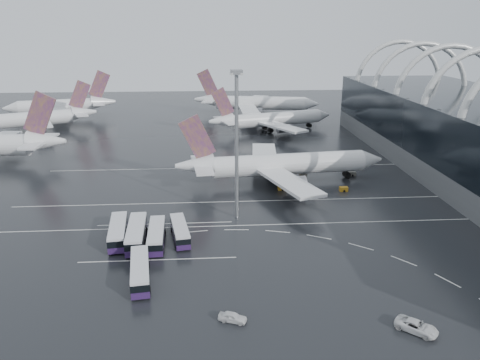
{
  "coord_description": "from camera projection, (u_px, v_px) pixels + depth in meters",
  "views": [
    {
      "loc": [
        -14.53,
        -91.23,
        39.58
      ],
      "look_at": [
        -7.73,
        7.0,
        7.0
      ],
      "focal_mm": 35.0,
      "sensor_mm": 36.0,
      "label": 1
    }
  ],
  "objects": [
    {
      "name": "gse_cart_belly_b",
      "position": [
        352.0,
        174.0,
        129.48
      ],
      "size": [
        2.05,
        1.21,
        1.12
      ],
      "primitive_type": "cube",
      "color": "slate",
      "rests_on": "ground"
    },
    {
      "name": "bus_row_near_b",
      "position": [
        136.0,
        233.0,
        89.11
      ],
      "size": [
        4.01,
        14.19,
        3.45
      ],
      "rotation": [
        0.0,
        0.0,
        1.63
      ],
      "color": "#2C1441",
      "rests_on": "ground"
    },
    {
      "name": "bus_row_near_d",
      "position": [
        180.0,
        231.0,
        90.94
      ],
      "size": [
        4.64,
        12.29,
        2.96
      ],
      "rotation": [
        0.0,
        0.0,
        1.74
      ],
      "color": "#2C1441",
      "rests_on": "ground"
    },
    {
      "name": "lane_marking_mid",
      "position": [
        271.0,
        201.0,
        111.15
      ],
      "size": [
        120.0,
        0.25,
        0.01
      ],
      "primitive_type": "cube",
      "color": "silver",
      "rests_on": "ground"
    },
    {
      "name": "van_curve_a",
      "position": [
        417.0,
        326.0,
        63.38
      ],
      "size": [
        5.99,
        5.71,
        1.58
      ],
      "primitive_type": "imported",
      "rotation": [
        0.0,
        0.0,
        0.85
      ],
      "color": "silver",
      "rests_on": "ground"
    },
    {
      "name": "jet_remote_mid",
      "position": [
        42.0,
        118.0,
        183.82
      ],
      "size": [
        42.19,
        34.42,
        19.08
      ],
      "rotation": [
        0.0,
        0.0,
        3.55
      ],
      "color": "silver",
      "rests_on": "ground"
    },
    {
      "name": "gse_cart_belly_a",
      "position": [
        344.0,
        189.0,
        117.35
      ],
      "size": [
        2.05,
        1.21,
        1.12
      ],
      "primitive_type": "cube",
      "color": "#AD7717",
      "rests_on": "ground"
    },
    {
      "name": "bus_row_far_b",
      "position": [
        140.0,
        271.0,
        75.92
      ],
      "size": [
        4.56,
        13.04,
        3.15
      ],
      "rotation": [
        0.0,
        0.0,
        1.71
      ],
      "color": "#2C1441",
      "rests_on": "ground"
    },
    {
      "name": "airliner_main",
      "position": [
        279.0,
        165.0,
        122.68
      ],
      "size": [
        56.1,
        48.89,
        18.99
      ],
      "rotation": [
        0.0,
        0.0,
        0.11
      ],
      "color": "silver",
      "rests_on": "ground"
    },
    {
      "name": "gse_cart_belly_c",
      "position": [
        282.0,
        188.0,
        118.23
      ],
      "size": [
        2.07,
        1.22,
        1.13
      ],
      "primitive_type": "cube",
      "color": "#AD7717",
      "rests_on": "ground"
    },
    {
      "name": "lane_marking_far",
      "position": [
        258.0,
        167.0,
        137.67
      ],
      "size": [
        120.0,
        0.25,
        0.01
      ],
      "primitive_type": "cube",
      "color": "silver",
      "rests_on": "ground"
    },
    {
      "name": "lane_marking_near",
      "position": [
        280.0,
        224.0,
        97.89
      ],
      "size": [
        120.0,
        0.25,
        0.01
      ],
      "primitive_type": "cube",
      "color": "silver",
      "rests_on": "ground"
    },
    {
      "name": "van_curve_b",
      "position": [
        233.0,
        317.0,
        65.58
      ],
      "size": [
        4.36,
        2.94,
        1.38
      ],
      "primitive_type": "imported",
      "rotation": [
        0.0,
        0.0,
        1.21
      ],
      "color": "silver",
      "rests_on": "ground"
    },
    {
      "name": "jet_remote_far",
      "position": [
        63.0,
        106.0,
        208.72
      ],
      "size": [
        47.67,
        38.62,
        20.82
      ],
      "rotation": [
        0.0,
        0.0,
        3.36
      ],
      "color": "silver",
      "rests_on": "ground"
    },
    {
      "name": "bus_row_near_c",
      "position": [
        156.0,
        235.0,
        88.77
      ],
      "size": [
        3.51,
        12.89,
        3.14
      ],
      "rotation": [
        0.0,
        0.0,
        1.62
      ],
      "color": "#2C1441",
      "rests_on": "ground"
    },
    {
      "name": "airliner_gate_b",
      "position": [
        270.0,
        120.0,
        182.85
      ],
      "size": [
        51.12,
        45.4,
        18.16
      ],
      "rotation": [
        0.0,
        0.0,
        0.32
      ],
      "color": "silver",
      "rests_on": "ground"
    },
    {
      "name": "ground",
      "position": [
        278.0,
        221.0,
        99.79
      ],
      "size": [
        420.0,
        420.0,
        0.0
      ],
      "primitive_type": "plane",
      "color": "black",
      "rests_on": "ground"
    },
    {
      "name": "bus_bay_line_south",
      "position": [
        158.0,
        260.0,
        83.06
      ],
      "size": [
        28.0,
        0.25,
        0.01
      ],
      "primitive_type": "cube",
      "color": "silver",
      "rests_on": "ground"
    },
    {
      "name": "floodlight_mast",
      "position": [
        237.0,
        128.0,
        95.52
      ],
      "size": [
        2.4,
        2.4,
        31.32
      ],
      "color": "gray",
      "rests_on": "ground"
    },
    {
      "name": "airliner_gate_c",
      "position": [
        254.0,
        103.0,
        218.0
      ],
      "size": [
        57.94,
        52.66,
        20.7
      ],
      "rotation": [
        0.0,
        0.0,
        -0.19
      ],
      "color": "silver",
      "rests_on": "ground"
    },
    {
      "name": "gse_cart_belly_e",
      "position": [
        303.0,
        171.0,
        132.12
      ],
      "size": [
        2.19,
        1.3,
        1.2
      ],
      "primitive_type": "cube",
      "color": "#AD7717",
      "rests_on": "ground"
    },
    {
      "name": "bus_row_near_a",
      "position": [
        118.0,
        232.0,
        90.15
      ],
      "size": [
        4.52,
        13.64,
        3.29
      ],
      "rotation": [
        0.0,
        0.0,
        1.69
      ],
      "color": "#2C1441",
      "rests_on": "ground"
    },
    {
      "name": "bus_bay_line_north",
      "position": [
        165.0,
        224.0,
        98.21
      ],
      "size": [
        28.0,
        0.25,
        0.01
      ],
      "primitive_type": "cube",
      "color": "silver",
      "rests_on": "ground"
    }
  ]
}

